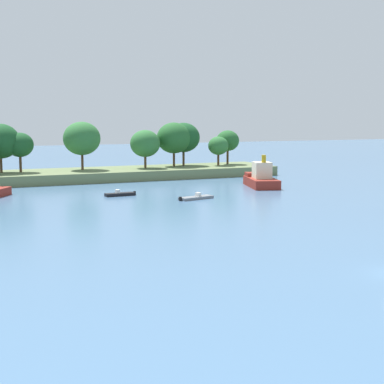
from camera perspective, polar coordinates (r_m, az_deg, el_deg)
treeline_island at (r=106.68m, az=-8.47°, el=3.28°), size 68.78×13.13×10.33m
fishing_skiff at (r=83.65m, az=-7.06°, el=-0.21°), size 4.54×1.51×0.93m
tugboat at (r=94.33m, az=6.78°, el=1.33°), size 6.41×9.87×5.23m
small_motorboat at (r=79.69m, az=0.39°, el=-0.55°), size 5.41×2.79×0.88m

